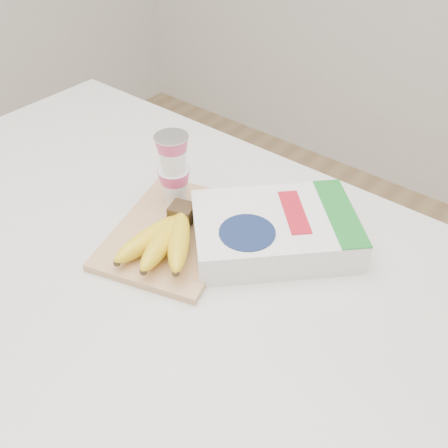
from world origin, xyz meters
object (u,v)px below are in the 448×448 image
at_px(bananas, 165,238).
at_px(yogurt_stack, 173,168).
at_px(cutting_board, 175,232).
at_px(cereal_box, 275,230).
at_px(table, 154,376).

xyz_separation_m(bananas, yogurt_stack, (-0.09, 0.12, 0.06)).
bearing_deg(cutting_board, bananas, -81.31).
bearing_deg(yogurt_stack, cutting_board, -47.89).
distance_m(cutting_board, yogurt_stack, 0.13).
xyz_separation_m(yogurt_stack, cereal_box, (0.23, 0.04, -0.07)).
bearing_deg(table, cereal_box, 35.50).
distance_m(yogurt_stack, cereal_box, 0.25).
relative_size(bananas, yogurt_stack, 1.32).
bearing_deg(bananas, table, -174.02).
height_order(table, bananas, bananas).
bearing_deg(cereal_box, table, -100.05).
height_order(table, yogurt_stack, yogurt_stack).
relative_size(cutting_board, yogurt_stack, 1.94).
xyz_separation_m(bananas, cereal_box, (0.15, 0.16, -0.01)).
distance_m(table, cutting_board, 0.52).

